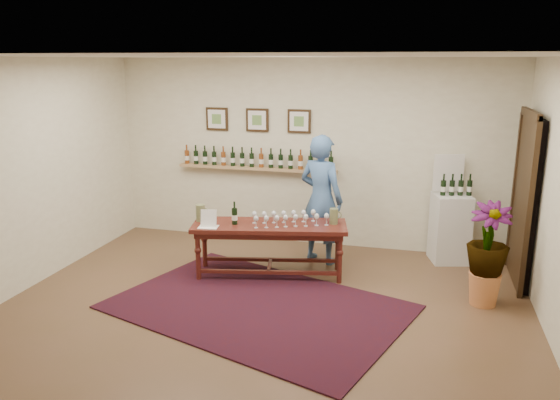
% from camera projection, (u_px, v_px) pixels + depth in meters
% --- Properties ---
extents(ground, '(6.00, 6.00, 0.00)m').
position_uv_depth(ground, '(262.00, 311.00, 6.19)').
color(ground, brown).
rests_on(ground, ground).
extents(room_shell, '(6.00, 6.00, 6.00)m').
position_uv_depth(room_shell, '(457.00, 189.00, 7.13)').
color(room_shell, beige).
rests_on(room_shell, ground).
extents(rug, '(3.74, 3.06, 0.02)m').
position_uv_depth(rug, '(258.00, 307.00, 6.27)').
color(rug, '#490E0D').
rests_on(rug, ground).
extents(tasting_table, '(2.07, 1.03, 0.70)m').
position_uv_depth(tasting_table, '(270.00, 232.00, 7.08)').
color(tasting_table, '#421610').
rests_on(tasting_table, ground).
extents(table_glasses, '(1.22, 0.70, 0.17)m').
position_uv_depth(table_glasses, '(285.00, 218.00, 7.01)').
color(table_glasses, silver).
rests_on(table_glasses, tasting_table).
extents(table_bottles, '(0.33, 0.23, 0.33)m').
position_uv_depth(table_bottles, '(235.00, 211.00, 7.04)').
color(table_bottles, black).
rests_on(table_bottles, tasting_table).
extents(pitcher_left, '(0.18, 0.18, 0.22)m').
position_uv_depth(pitcher_left, '(201.00, 213.00, 7.15)').
color(pitcher_left, '#666B43').
rests_on(pitcher_left, tasting_table).
extents(pitcher_right, '(0.15, 0.15, 0.20)m').
position_uv_depth(pitcher_right, '(334.00, 216.00, 7.04)').
color(pitcher_right, '#666B43').
rests_on(pitcher_right, tasting_table).
extents(menu_card, '(0.27, 0.21, 0.22)m').
position_uv_depth(menu_card, '(209.00, 218.00, 6.91)').
color(menu_card, white).
rests_on(menu_card, tasting_table).
extents(display_pedestal, '(0.59, 0.59, 0.96)m').
position_uv_depth(display_pedestal, '(450.00, 228.00, 7.62)').
color(display_pedestal, silver).
rests_on(display_pedestal, ground).
extents(pedestal_bottles, '(0.32, 0.16, 0.31)m').
position_uv_depth(pedestal_bottles, '(457.00, 184.00, 7.44)').
color(pedestal_bottles, black).
rests_on(pedestal_bottles, display_pedestal).
extents(info_sign, '(0.41, 0.13, 0.57)m').
position_uv_depth(info_sign, '(448.00, 173.00, 7.54)').
color(info_sign, white).
rests_on(info_sign, display_pedestal).
extents(potted_plant, '(0.57, 0.57, 1.05)m').
position_uv_depth(potted_plant, '(487.00, 254.00, 6.21)').
color(potted_plant, '#C47441').
rests_on(potted_plant, ground).
extents(person, '(0.77, 0.64, 1.80)m').
position_uv_depth(person, '(321.00, 199.00, 7.51)').
color(person, '#3E6193').
rests_on(person, ground).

